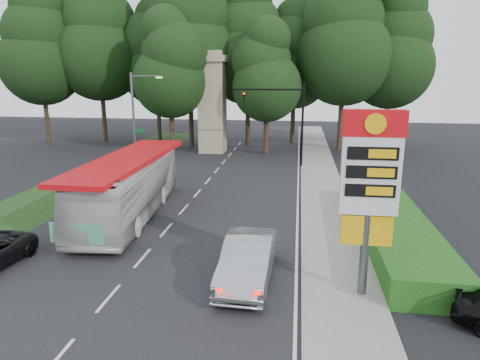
# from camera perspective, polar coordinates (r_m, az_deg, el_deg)

# --- Properties ---
(ground) EXTENTS (120.00, 120.00, 0.00)m
(ground) POSITION_cam_1_polar(r_m,az_deg,el_deg) (16.55, -17.86, -15.69)
(ground) COLOR black
(ground) RESTS_ON ground
(road_surface) EXTENTS (14.00, 80.00, 0.02)m
(road_surface) POSITION_cam_1_polar(r_m,az_deg,el_deg) (26.92, -6.95, -3.26)
(road_surface) COLOR black
(road_surface) RESTS_ON ground
(sidewalk_right) EXTENTS (3.00, 80.00, 0.12)m
(sidewalk_right) POSITION_cam_1_polar(r_m,az_deg,el_deg) (26.13, 11.44, -3.88)
(sidewalk_right) COLOR gray
(sidewalk_right) RESTS_ON ground
(grass_verge_left) EXTENTS (5.00, 50.00, 0.02)m
(grass_verge_left) POSITION_cam_1_polar(r_m,az_deg,el_deg) (35.72, -19.37, 0.40)
(grass_verge_left) COLOR #193814
(grass_verge_left) RESTS_ON ground
(hedge) EXTENTS (3.00, 14.00, 1.20)m
(hedge) POSITION_cam_1_polar(r_m,az_deg,el_deg) (22.62, 19.73, -5.90)
(hedge) COLOR #195115
(hedge) RESTS_ON ground
(gas_station_pylon) EXTENTS (2.10, 0.45, 6.85)m
(gas_station_pylon) POSITION_cam_1_polar(r_m,az_deg,el_deg) (15.44, 16.95, 0.05)
(gas_station_pylon) COLOR #59595E
(gas_station_pylon) RESTS_ON ground
(traffic_signal_mast) EXTENTS (6.10, 0.35, 7.20)m
(traffic_signal_mast) POSITION_cam_1_polar(r_m,az_deg,el_deg) (36.97, 6.30, 8.91)
(traffic_signal_mast) COLOR black
(traffic_signal_mast) RESTS_ON ground
(streetlight_signs) EXTENTS (2.75, 0.98, 8.00)m
(streetlight_signs) POSITION_cam_1_polar(r_m,az_deg,el_deg) (37.58, -13.71, 8.32)
(streetlight_signs) COLOR #59595E
(streetlight_signs) RESTS_ON ground
(monument) EXTENTS (3.00, 3.00, 10.05)m
(monument) POSITION_cam_1_polar(r_m,az_deg,el_deg) (43.77, -3.71, 10.36)
(monument) COLOR tan
(monument) RESTS_ON ground
(tree_far_west) EXTENTS (8.96, 8.96, 17.60)m
(tree_far_west) POSITION_cam_1_polar(r_m,az_deg,el_deg) (54.11, -25.22, 15.74)
(tree_far_west) COLOR #2D2116
(tree_far_west) RESTS_ON ground
(tree_west_mid) EXTENTS (9.80, 9.80, 19.25)m
(tree_west_mid) POSITION_cam_1_polar(r_m,az_deg,el_deg) (53.03, -18.41, 17.49)
(tree_west_mid) COLOR #2D2116
(tree_west_mid) RESTS_ON ground
(tree_west_near) EXTENTS (8.40, 8.40, 16.50)m
(tree_west_near) POSITION_cam_1_polar(r_m,az_deg,el_deg) (52.56, -11.14, 16.14)
(tree_west_near) COLOR #2D2116
(tree_west_near) RESTS_ON ground
(tree_center_left) EXTENTS (10.08, 10.08, 19.80)m
(tree_center_left) POSITION_cam_1_polar(r_m,az_deg,el_deg) (47.43, -6.85, 18.95)
(tree_center_left) COLOR #2D2116
(tree_center_left) RESTS_ON ground
(tree_center_right) EXTENTS (9.24, 9.24, 18.15)m
(tree_center_right) POSITION_cam_1_polar(r_m,az_deg,el_deg) (48.23, 1.08, 17.77)
(tree_center_right) COLOR #2D2116
(tree_center_right) RESTS_ON ground
(tree_east_near) EXTENTS (8.12, 8.12, 15.95)m
(tree_east_near) POSITION_cam_1_polar(r_m,az_deg,el_deg) (49.83, 7.31, 16.01)
(tree_east_near) COLOR #2D2116
(tree_east_near) RESTS_ON ground
(tree_east_mid) EXTENTS (9.52, 9.52, 18.70)m
(tree_east_mid) POSITION_cam_1_polar(r_m,az_deg,el_deg) (46.12, 13.85, 17.96)
(tree_east_mid) COLOR #2D2116
(tree_east_mid) RESTS_ON ground
(tree_far_east) EXTENTS (8.68, 8.68, 17.05)m
(tree_far_east) POSITION_cam_1_polar(r_m,az_deg,el_deg) (48.75, 19.63, 16.16)
(tree_far_east) COLOR #2D2116
(tree_far_east) RESTS_ON ground
(tree_monument_left) EXTENTS (7.28, 7.28, 14.30)m
(tree_monument_left) POSITION_cam_1_polar(r_m,az_deg,el_deg) (43.69, -9.38, 14.88)
(tree_monument_left) COLOR #2D2116
(tree_monument_left) RESTS_ON ground
(tree_monument_right) EXTENTS (6.72, 6.72, 13.20)m
(tree_monument_right) POSITION_cam_1_polar(r_m,az_deg,el_deg) (42.42, 3.62, 14.16)
(tree_monument_right) COLOR #2D2116
(tree_monument_right) RESTS_ON ground
(transit_bus) EXTENTS (3.91, 12.50, 3.43)m
(transit_bus) POSITION_cam_1_polar(r_m,az_deg,el_deg) (25.07, -14.59, -0.90)
(transit_bus) COLOR silver
(transit_bus) RESTS_ON ground
(sedan_silver) EXTENTS (2.02, 5.37, 1.75)m
(sedan_silver) POSITION_cam_1_polar(r_m,az_deg,el_deg) (17.14, 1.05, -10.57)
(sedan_silver) COLOR #9FA2A6
(sedan_silver) RESTS_ON ground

